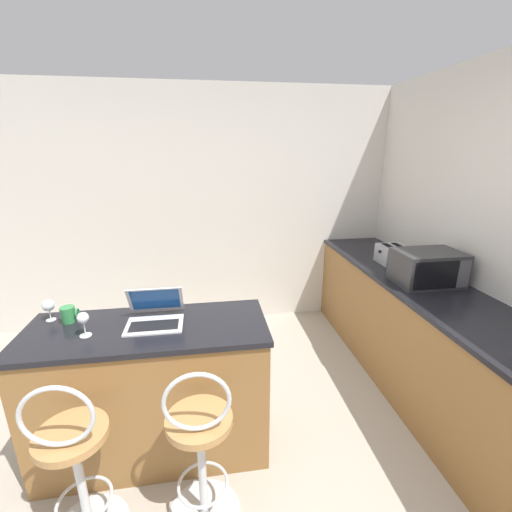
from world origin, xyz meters
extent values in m
cube|color=silver|center=(0.00, 2.52, 1.30)|extent=(12.00, 0.06, 2.60)
cube|color=olive|center=(-0.48, 0.66, 0.45)|extent=(1.42, 0.55, 0.89)
cube|color=black|center=(-0.48, 0.66, 0.91)|extent=(1.45, 0.58, 0.03)
cube|color=olive|center=(1.62, 0.99, 0.45)|extent=(0.63, 2.99, 0.89)
cube|color=black|center=(1.62, 0.99, 0.91)|extent=(0.66, 3.02, 0.03)
cylinder|color=silver|center=(-0.78, 0.16, 0.32)|extent=(0.04, 0.04, 0.63)
torus|color=silver|center=(-0.78, 0.16, 0.23)|extent=(0.28, 0.28, 0.02)
cylinder|color=#B7844C|center=(-0.78, 0.16, 0.65)|extent=(0.34, 0.34, 0.04)
torus|color=silver|center=(-0.78, 0.07, 0.84)|extent=(0.32, 0.02, 0.32)
cylinder|color=silver|center=(-0.18, 0.16, 0.32)|extent=(0.04, 0.04, 0.63)
torus|color=silver|center=(-0.18, 0.16, 0.23)|extent=(0.28, 0.28, 0.02)
cylinder|color=#B7844C|center=(-0.18, 0.16, 0.65)|extent=(0.34, 0.34, 0.04)
torus|color=silver|center=(-0.18, 0.07, 0.84)|extent=(0.32, 0.02, 0.32)
cube|color=silver|center=(-0.43, 0.67, 0.93)|extent=(0.34, 0.23, 0.01)
cube|color=black|center=(-0.43, 0.65, 0.94)|extent=(0.29, 0.13, 0.00)
cube|color=silver|center=(-0.43, 0.80, 1.04)|extent=(0.34, 0.11, 0.20)
cube|color=#19478C|center=(-0.43, 0.79, 1.05)|extent=(0.30, 0.09, 0.16)
cube|color=#2D2D30|center=(1.61, 1.05, 1.06)|extent=(0.49, 0.34, 0.27)
cube|color=black|center=(1.57, 0.88, 1.06)|extent=(0.35, 0.01, 0.21)
cube|color=#4C4C51|center=(1.79, 0.88, 1.06)|extent=(0.10, 0.01, 0.21)
cube|color=#9EA3A8|center=(1.62, 1.56, 1.01)|extent=(0.24, 0.24, 0.17)
cube|color=black|center=(1.57, 1.56, 1.10)|extent=(0.05, 0.17, 0.00)
cube|color=black|center=(1.66, 1.56, 1.10)|extent=(0.05, 0.17, 0.00)
cube|color=black|center=(1.49, 1.56, 1.05)|extent=(0.02, 0.02, 0.02)
cylinder|color=silver|center=(-0.81, 0.60, 0.93)|extent=(0.06, 0.06, 0.00)
cylinder|color=silver|center=(-0.81, 0.60, 0.97)|extent=(0.01, 0.01, 0.08)
sphere|color=silver|center=(-0.81, 0.60, 1.04)|extent=(0.07, 0.07, 0.07)
cylinder|color=silver|center=(-1.08, 0.84, 0.93)|extent=(0.06, 0.06, 0.00)
cylinder|color=silver|center=(-1.08, 0.84, 0.97)|extent=(0.01, 0.01, 0.07)
sphere|color=silver|center=(-1.08, 0.84, 1.03)|extent=(0.07, 0.07, 0.07)
cylinder|color=#338447|center=(-0.96, 0.80, 0.98)|extent=(0.08, 0.08, 0.10)
torus|color=#338447|center=(-0.91, 0.80, 0.98)|extent=(0.01, 0.06, 0.06)
camera|label=1|loc=(-0.10, -1.26, 1.95)|focal=24.00mm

